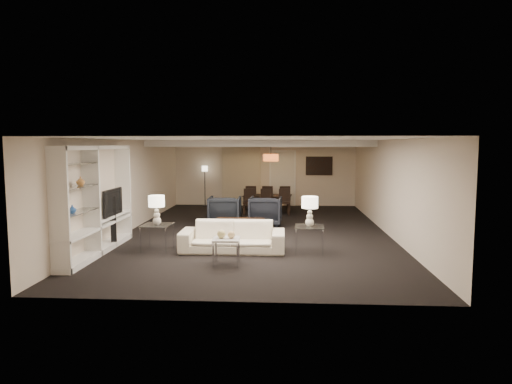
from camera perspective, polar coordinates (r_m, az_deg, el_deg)
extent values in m
plane|color=black|center=(12.42, 0.00, -5.05)|extent=(11.00, 11.00, 0.00)
cube|color=silver|center=(12.19, 0.00, 6.56)|extent=(7.00, 11.00, 0.02)
cube|color=beige|center=(17.72, 1.08, 2.34)|extent=(7.00, 0.02, 2.50)
cube|color=beige|center=(6.81, -2.81, -3.58)|extent=(7.00, 0.02, 2.50)
cube|color=beige|center=(12.94, -15.67, 0.76)|extent=(0.02, 11.00, 2.50)
cube|color=beige|center=(12.53, 16.19, 0.58)|extent=(0.02, 11.00, 2.50)
cube|color=silver|center=(15.69, 0.78, 6.07)|extent=(7.00, 4.00, 0.20)
cube|color=beige|center=(17.71, -1.85, 2.17)|extent=(1.50, 0.12, 2.40)
cube|color=silver|center=(17.69, 3.34, 1.67)|extent=(0.90, 0.05, 2.10)
cube|color=#142D38|center=(17.70, 7.89, 3.25)|extent=(0.95, 0.04, 0.65)
cylinder|color=#D8591E|center=(15.68, 1.87, 4.31)|extent=(0.52, 0.52, 0.24)
imported|color=beige|center=(10.19, -2.95, -5.59)|extent=(2.31, 0.90, 0.67)
imported|color=black|center=(13.47, -3.92, -2.35)|extent=(0.93, 0.96, 0.86)
imported|color=black|center=(13.37, 1.19, -2.40)|extent=(0.96, 0.99, 0.86)
sphere|color=tan|center=(9.08, -4.36, -5.26)|extent=(0.17, 0.17, 0.17)
sphere|color=tan|center=(9.05, -3.10, -5.35)|extent=(0.15, 0.15, 0.15)
imported|color=black|center=(10.99, -18.00, -1.22)|extent=(1.06, 0.14, 0.61)
imported|color=#2655A7|center=(9.43, -21.99, -2.00)|extent=(0.15, 0.15, 0.16)
imported|color=#CC8944|center=(9.74, -21.09, 1.28)|extent=(0.17, 0.17, 0.18)
cube|color=black|center=(11.09, -17.41, -3.54)|extent=(0.17, 0.17, 1.19)
imported|color=black|center=(16.07, 1.42, -1.47)|extent=(1.76, 1.10, 0.59)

